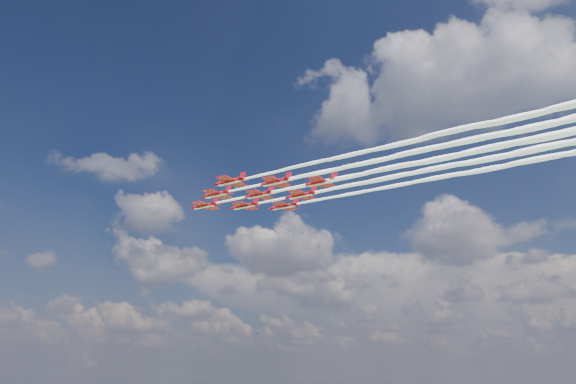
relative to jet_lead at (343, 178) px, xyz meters
name	(u,v)px	position (x,y,z in m)	size (l,w,h in m)	color
jet_lead	(343,178)	(0.00, 0.00, 0.00)	(108.50, 10.54, 2.94)	#B70A1B
jet_row2_port	(368,162)	(10.42, -7.63, 0.00)	(108.50, 10.54, 2.94)	#B70A1B
jet_row2_starb	(389,178)	(11.05, 6.68, 0.00)	(108.50, 10.54, 2.94)	#B70A1B
jet_row3_port	(396,144)	(20.84, -15.26, 0.00)	(108.50, 10.54, 2.94)	#B70A1B
jet_row3_centre	(417,163)	(21.48, -0.95, 0.00)	(108.50, 10.54, 2.94)	#B70A1B
jet_row3_starb	(435,178)	(22.11, 13.36, 0.00)	(108.50, 10.54, 2.94)	#B70A1B
jet_row4_port	(450,145)	(31.90, -8.58, 0.00)	(108.50, 10.54, 2.94)	#B70A1B
jet_row4_starb	(466,163)	(32.53, 5.73, 0.00)	(108.50, 10.54, 2.94)	#B70A1B
jet_tail	(503,145)	(42.95, -1.90, 0.00)	(108.50, 10.54, 2.94)	#B70A1B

